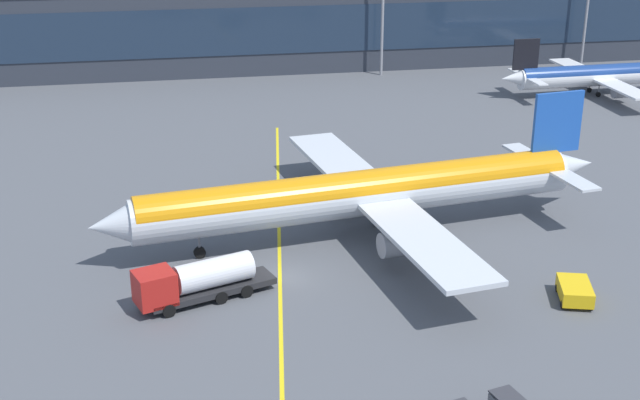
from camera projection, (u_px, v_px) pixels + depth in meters
name	position (u px, v px, depth m)	size (l,w,h in m)	color
ground_plane	(283.00, 278.00, 68.26)	(700.00, 700.00, 0.00)	#515459
apron_lead_in_line	(280.00, 267.00, 70.09)	(0.30, 80.00, 0.01)	yellow
terminal_building	(146.00, 25.00, 136.47)	(172.56, 19.30, 13.89)	#2D333D
main_airliner	(363.00, 193.00, 74.58)	(46.99, 37.64, 11.56)	silver
fuel_tanker	(196.00, 281.00, 63.93)	(11.03, 5.88, 3.25)	#232326
pushback_tug	(575.00, 291.00, 64.34)	(3.31, 4.31, 1.40)	yellow
commuter_jet_far	(605.00, 75.00, 121.97)	(31.57, 24.95, 8.48)	white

